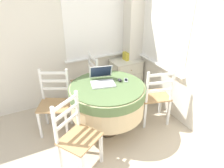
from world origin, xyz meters
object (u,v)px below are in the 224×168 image
cell_phone (126,80)px  dining_chair_near_back_window (87,83)px  dining_chair_near_right_window (155,97)px  corner_cabinet (126,77)px  round_dining_table (107,97)px  dining_chair_camera_near (77,137)px  computer_mouse (120,80)px  laptop (102,79)px  storage_box (128,56)px  dining_chair_left_flank (55,103)px

cell_phone → dining_chair_near_back_window: dining_chair_near_back_window is taller
dining_chair_near_right_window → corner_cabinet: (0.08, 1.03, -0.12)m
round_dining_table → dining_chair_near_right_window: dining_chair_near_right_window is taller
round_dining_table → dining_chair_near_back_window: dining_chair_near_back_window is taller
dining_chair_camera_near → corner_cabinet: bearing=43.0°
computer_mouse → cell_phone: size_ratio=0.66×
corner_cabinet → dining_chair_camera_near: bearing=-137.0°
laptop → computer_mouse: size_ratio=4.87×
computer_mouse → dining_chair_camera_near: (-0.83, -0.48, -0.33)m
computer_mouse → corner_cabinet: (0.62, 0.87, -0.46)m
computer_mouse → storage_box: storage_box is taller
round_dining_table → laptop: 0.27m
dining_chair_near_right_window → dining_chair_left_flank: (-1.42, 0.51, 0.00)m
dining_chair_camera_near → corner_cabinet: 1.98m
storage_box → dining_chair_left_flank: bearing=-160.6°
laptop → storage_box: laptop is taller
cell_phone → storage_box: (0.57, 0.91, -0.03)m
laptop → corner_cabinet: size_ratio=0.60×
cell_phone → corner_cabinet: 1.11m
round_dining_table → laptop: laptop is taller
laptop → computer_mouse: laptop is taller
round_dining_table → dining_chair_left_flank: size_ratio=1.13×
round_dining_table → computer_mouse: computer_mouse is taller
dining_chair_near_back_window → corner_cabinet: size_ratio=1.41×
laptop → storage_box: bearing=42.0°
round_dining_table → dining_chair_near_right_window: (0.75, -0.13, -0.12)m
computer_mouse → dining_chair_left_flank: 1.00m
dining_chair_near_back_window → corner_cabinet: (0.85, 0.14, -0.12)m
cell_phone → dining_chair_camera_near: size_ratio=0.13×
round_dining_table → dining_chair_near_back_window: size_ratio=1.13×
computer_mouse → dining_chair_near_right_window: bearing=-17.2°
round_dining_table → dining_chair_near_back_window: 0.77m
computer_mouse → dining_chair_camera_near: dining_chair_camera_near is taller
computer_mouse → dining_chair_left_flank: dining_chair_left_flank is taller
dining_chair_left_flank → laptop: bearing=-22.5°
laptop → dining_chair_near_back_window: 0.74m
cell_phone → dining_chair_near_right_window: size_ratio=0.13×
computer_mouse → dining_chair_near_right_window: 0.65m
dining_chair_left_flank → dining_chair_near_back_window: bearing=30.7°
dining_chair_near_back_window → dining_chair_camera_near: bearing=-116.1°
storage_box → corner_cabinet: bearing=-152.9°
laptop → storage_box: size_ratio=2.45×
storage_box → computer_mouse: bearing=-126.8°
dining_chair_left_flank → cell_phone: bearing=-20.2°
dining_chair_near_right_window → computer_mouse: bearing=162.8°
corner_cabinet → round_dining_table: bearing=-132.7°
laptop → storage_box: 1.22m
dining_chair_near_right_window → dining_chair_near_back_window: bearing=130.7°
cell_phone → storage_box: 1.07m
cell_phone → dining_chair_camera_near: dining_chair_camera_near is taller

